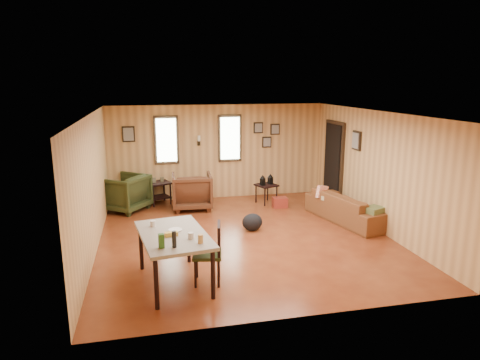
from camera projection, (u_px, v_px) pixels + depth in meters
The scene contains 11 objects.
room at pixel (250, 173), 8.39m from camera, with size 5.54×6.04×2.44m.
sofa at pixel (349, 203), 9.22m from camera, with size 2.10×0.61×0.82m, color brown.
recliner_brown at pixel (192, 189), 10.11m from camera, with size 0.91×0.86×0.94m, color #482615.
recliner_green at pixel (125, 191), 9.96m from camera, with size 0.91×0.86×0.94m, color #2B3418.
end_table at pixel (159, 189), 10.52m from camera, with size 0.67×0.64×0.68m.
side_table at pixel (266, 184), 10.56m from camera, with size 0.59×0.59×0.73m.
cooler at pixel (280, 202), 10.30m from camera, with size 0.35×0.25×0.24m.
backpack at pixel (252, 222), 8.67m from camera, with size 0.47×0.38×0.36m.
sofa_pillows at pixel (349, 202), 8.97m from camera, with size 0.96×1.58×0.33m.
dining_table at pixel (174, 238), 6.28m from camera, with size 1.15×1.67×1.02m.
dining_chair at pixel (212, 250), 6.36m from camera, with size 0.49×0.49×0.93m.
Camera 1 is at (-1.79, -7.69, 2.97)m, focal length 32.00 mm.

